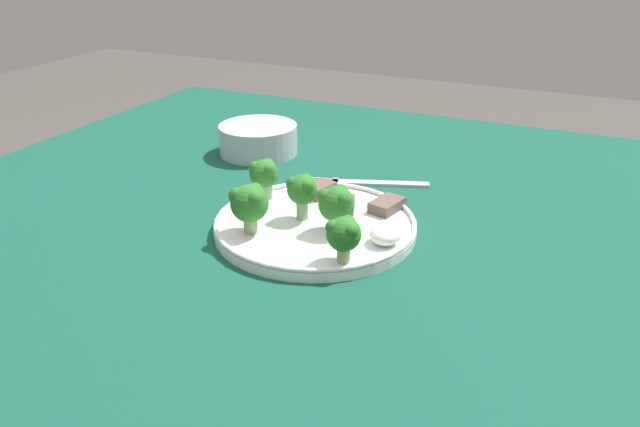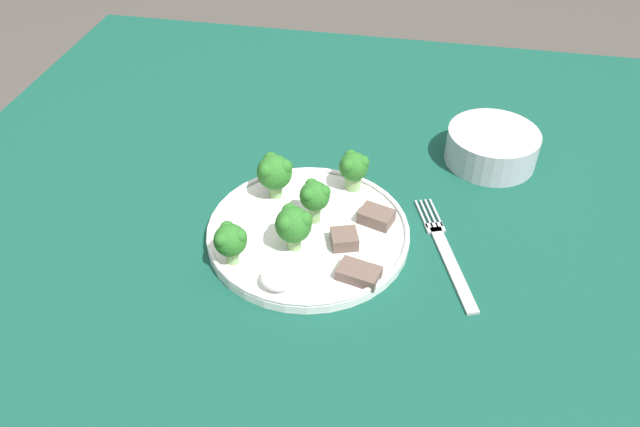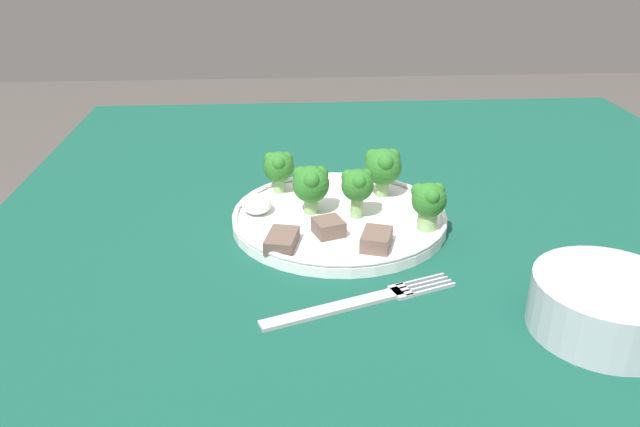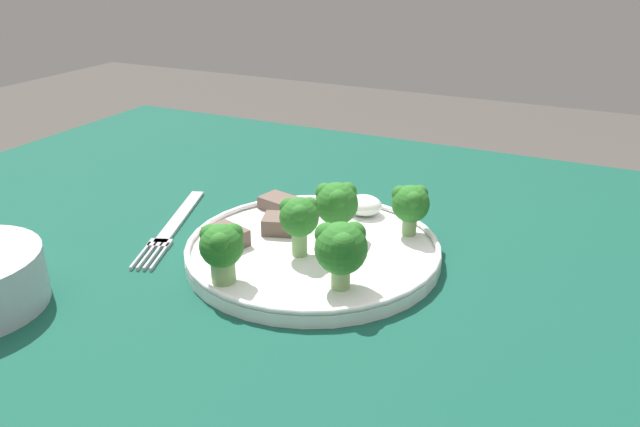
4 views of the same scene
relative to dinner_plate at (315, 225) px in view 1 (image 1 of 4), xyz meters
The scene contains 13 objects.
table 0.14m from the dinner_plate, 83.10° to the left, with size 1.15×1.04×0.73m.
dinner_plate is the anchor object (origin of this frame).
fork 0.18m from the dinner_plate, ahead, with size 0.09×0.20×0.00m.
cream_bowl 0.32m from the dinner_plate, 43.17° to the left, with size 0.13×0.13×0.05m.
broccoli_floret_near_rim_left 0.05m from the dinner_plate, 77.74° to the left, with size 0.04×0.04×0.06m.
broccoli_floret_center_left 0.11m from the dinner_plate, 137.30° to the right, with size 0.04×0.04×0.05m.
broccoli_floret_back_left 0.09m from the dinner_plate, 133.47° to the left, with size 0.05×0.05×0.06m.
broccoli_floret_front_left 0.05m from the dinner_plate, 107.70° to the right, with size 0.05×0.04×0.06m.
broccoli_floret_center_back 0.11m from the dinner_plate, 66.41° to the left, with size 0.04×0.04×0.06m.
meat_slice_front_slice 0.10m from the dinner_plate, 43.04° to the right, with size 0.05×0.04×0.01m.
meat_slice_middle_slice 0.05m from the dinner_plate, 19.17° to the right, with size 0.04×0.04×0.02m.
meat_slice_rear_slice 0.09m from the dinner_plate, 21.57° to the left, with size 0.05×0.04×0.02m.
sauce_dollop 0.10m from the dinner_plate, 98.72° to the right, with size 0.04×0.04×0.02m.
Camera 1 is at (-0.66, -0.39, 1.09)m, focal length 35.00 mm.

